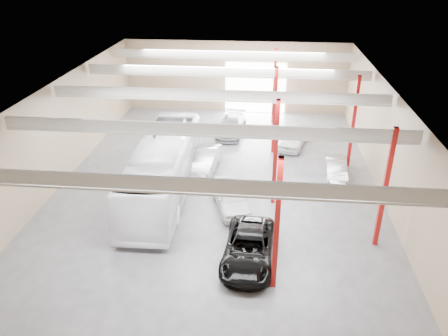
% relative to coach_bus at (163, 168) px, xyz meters
% --- Properties ---
extents(depot_shell, '(22.12, 32.12, 7.06)m').
position_rel_coach_bus_xyz_m(depot_shell, '(3.63, 1.93, 3.07)').
color(depot_shell, '#4A4A4F').
rests_on(depot_shell, ground).
extents(coach_bus, '(3.48, 13.72, 3.80)m').
position_rel_coach_bus_xyz_m(coach_bus, '(0.00, 0.00, 0.00)').
color(coach_bus, white).
rests_on(coach_bus, ground).
extents(black_sedan, '(2.90, 5.76, 1.56)m').
position_rel_coach_bus_xyz_m(black_sedan, '(6.00, -6.70, -1.12)').
color(black_sedan, black).
rests_on(black_sedan, ground).
extents(car_row_a, '(3.22, 5.03, 1.59)m').
position_rel_coach_bus_xyz_m(car_row_a, '(4.61, -1.50, -1.11)').
color(car_row_a, white).
rests_on(car_row_a, ground).
extents(car_row_b, '(2.21, 5.05, 1.61)m').
position_rel_coach_bus_xyz_m(car_row_b, '(2.23, 3.70, -1.10)').
color(car_row_b, '#A5A5AA').
rests_on(car_row_b, ground).
extents(car_row_c, '(2.67, 5.49, 1.54)m').
position_rel_coach_bus_xyz_m(car_row_c, '(3.60, 10.99, -1.13)').
color(car_row_c, gray).
rests_on(car_row_c, ground).
extents(car_right_near, '(1.57, 4.11, 1.34)m').
position_rel_coach_bus_xyz_m(car_right_near, '(11.80, 3.45, -1.23)').
color(car_right_near, '#B2B3B7').
rests_on(car_right_near, ground).
extents(car_right_far, '(3.01, 5.04, 1.61)m').
position_rel_coach_bus_xyz_m(car_right_far, '(9.00, 8.88, -1.10)').
color(car_right_far, white).
rests_on(car_right_far, ground).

